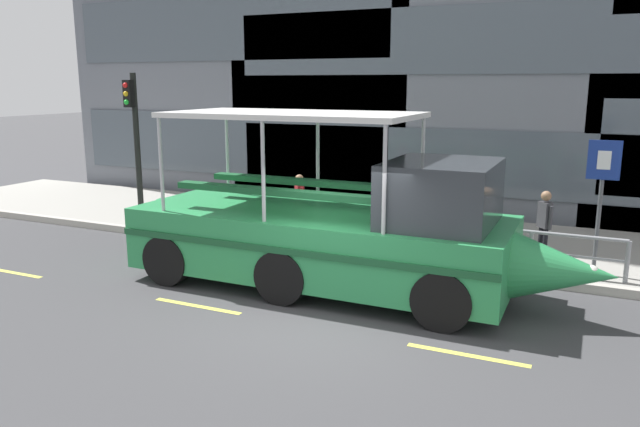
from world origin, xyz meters
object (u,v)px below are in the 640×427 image
object	(u,v)px
traffic_light_pole	(135,132)
parking_sign	(602,184)
pedestrian_mid_left	(412,197)
pedestrian_near_bow	(544,220)
duck_tour_boat	(344,234)
pedestrian_mid_right	(299,199)

from	to	relation	value
traffic_light_pole	parking_sign	distance (m)	11.69
parking_sign	pedestrian_mid_left	bearing A→B (deg)	164.51
parking_sign	pedestrian_near_bow	world-z (taller)	parking_sign
duck_tour_boat	pedestrian_near_bow	size ratio (longest dim) A/B	5.87
pedestrian_near_bow	parking_sign	bearing A→B (deg)	-16.50
traffic_light_pole	duck_tour_boat	world-z (taller)	traffic_light_pole
pedestrian_mid_right	duck_tour_boat	bearing A→B (deg)	-49.84
pedestrian_mid_left	pedestrian_near_bow	bearing A→B (deg)	-15.15
duck_tour_boat	pedestrian_mid_left	xyz separation A→B (m)	(0.29, 3.64, 0.10)
traffic_light_pole	pedestrian_mid_left	size ratio (longest dim) A/B	2.35
traffic_light_pole	pedestrian_mid_right	world-z (taller)	traffic_light_pole
parking_sign	duck_tour_boat	bearing A→B (deg)	-150.26
pedestrian_near_bow	pedestrian_mid_right	size ratio (longest dim) A/B	1.00
traffic_light_pole	pedestrian_near_bow	xyz separation A→B (m)	(10.66, 0.15, -1.49)
pedestrian_mid_right	traffic_light_pole	bearing A→B (deg)	-179.11
pedestrian_near_bow	duck_tour_boat	bearing A→B (deg)	-140.22
traffic_light_pole	parking_sign	bearing A→B (deg)	-0.72
traffic_light_pole	duck_tour_boat	distance (m)	7.90
parking_sign	pedestrian_mid_left	world-z (taller)	parking_sign
pedestrian_mid_right	pedestrian_near_bow	bearing A→B (deg)	0.76
pedestrian_mid_left	pedestrian_mid_right	world-z (taller)	pedestrian_mid_left
pedestrian_mid_left	pedestrian_mid_right	distance (m)	2.75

